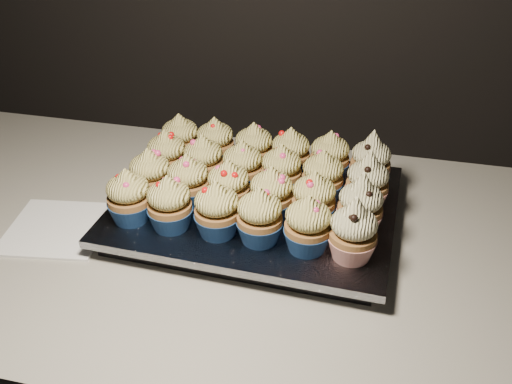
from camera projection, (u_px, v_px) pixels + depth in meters
worktop at (233, 242)px, 0.86m from camera, size 2.44×0.64×0.04m
napkin at (57, 228)px, 0.85m from camera, size 0.16×0.16×0.00m
baking_tray at (256, 214)px, 0.87m from camera, size 0.39×0.30×0.02m
foil_lining at (256, 204)px, 0.86m from camera, size 0.42×0.34×0.01m
cupcake_0 at (129, 197)px, 0.80m from camera, size 0.06×0.06×0.08m
cupcake_1 at (169, 204)px, 0.78m from camera, size 0.06×0.06×0.08m
cupcake_2 at (217, 210)px, 0.77m from camera, size 0.06×0.06×0.08m
cupcake_3 at (260, 217)px, 0.76m from camera, size 0.06×0.06×0.08m
cupcake_4 at (308, 225)px, 0.74m from camera, size 0.06×0.06×0.08m
cupcake_5 at (353, 232)px, 0.73m from camera, size 0.06×0.06×0.10m
cupcake_6 at (150, 175)px, 0.85m from camera, size 0.06×0.06×0.08m
cupcake_7 at (188, 182)px, 0.83m from camera, size 0.06×0.06×0.08m
cupcake_8 at (229, 187)px, 0.82m from camera, size 0.06×0.06×0.08m
cupcake_9 at (271, 195)px, 0.80m from camera, size 0.06×0.06×0.08m
cupcake_10 at (314, 200)px, 0.79m from camera, size 0.06×0.06×0.08m
cupcake_11 at (360, 206)px, 0.78m from camera, size 0.06×0.06×0.10m
cupcake_12 at (167, 156)px, 0.90m from camera, size 0.06×0.06×0.08m
cupcake_13 at (203, 161)px, 0.89m from camera, size 0.06×0.06×0.08m
cupcake_14 at (242, 167)px, 0.87m from camera, size 0.06×0.06×0.08m
cupcake_15 at (281, 171)px, 0.86m from camera, size 0.06×0.06×0.08m
cupcake_16 at (323, 177)px, 0.84m from camera, size 0.06×0.06×0.08m
cupcake_17 at (367, 183)px, 0.83m from camera, size 0.06×0.06×0.10m
cupcake_18 at (180, 139)px, 0.95m from camera, size 0.06×0.06×0.08m
cupcake_19 at (215, 143)px, 0.94m from camera, size 0.06×0.06×0.08m
cupcake_20 at (254, 148)px, 0.92m from camera, size 0.06×0.06×0.08m
cupcake_21 at (290, 154)px, 0.91m from camera, size 0.06×0.06×0.08m
cupcake_22 at (330, 157)px, 0.90m from camera, size 0.06×0.06×0.08m
cupcake_23 at (371, 161)px, 0.88m from camera, size 0.06×0.06×0.10m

